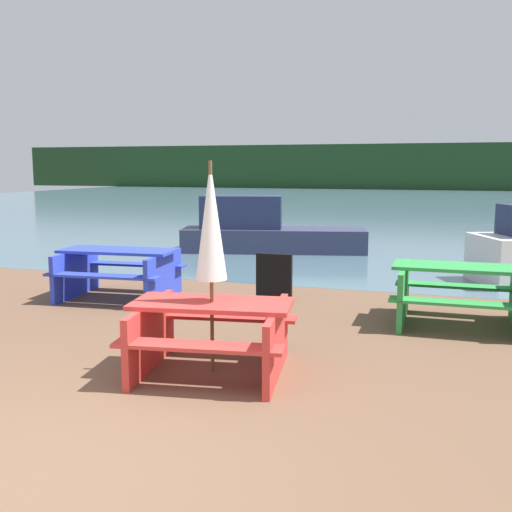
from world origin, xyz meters
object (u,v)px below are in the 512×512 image
at_px(picnic_table_green, 460,290).
at_px(picnic_table_red, 212,330).
at_px(umbrella_white, 211,222).
at_px(signboard, 274,278).
at_px(boat, 264,231).
at_px(picnic_table_blue, 119,269).

bearing_deg(picnic_table_green, picnic_table_red, -131.73).
relative_size(umbrella_white, signboard, 2.81).
distance_m(boat, signboard, 5.58).
relative_size(picnic_table_green, boat, 0.37).
height_order(picnic_table_red, boat, boat).
xyz_separation_m(picnic_table_green, umbrella_white, (-2.37, -2.66, 1.05)).
relative_size(picnic_table_red, signboard, 2.35).
bearing_deg(umbrella_white, signboard, 94.95).
height_order(picnic_table_green, boat, boat).
bearing_deg(picnic_table_red, boat, 103.75).
bearing_deg(picnic_table_red, signboard, 94.95).
distance_m(picnic_table_blue, umbrella_white, 3.95).
height_order(picnic_table_green, signboard, picnic_table_green).
height_order(picnic_table_green, umbrella_white, umbrella_white).
distance_m(picnic_table_green, signboard, 2.69).
xyz_separation_m(picnic_table_green, boat, (-4.43, 5.78, 0.02)).
bearing_deg(picnic_table_blue, boat, 83.91).
distance_m(picnic_table_red, picnic_table_blue, 3.81).
height_order(picnic_table_red, umbrella_white, umbrella_white).
xyz_separation_m(umbrella_white, signboard, (-0.27, 3.15, -1.14)).
relative_size(picnic_table_green, umbrella_white, 0.81).
bearing_deg(umbrella_white, boat, 103.75).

